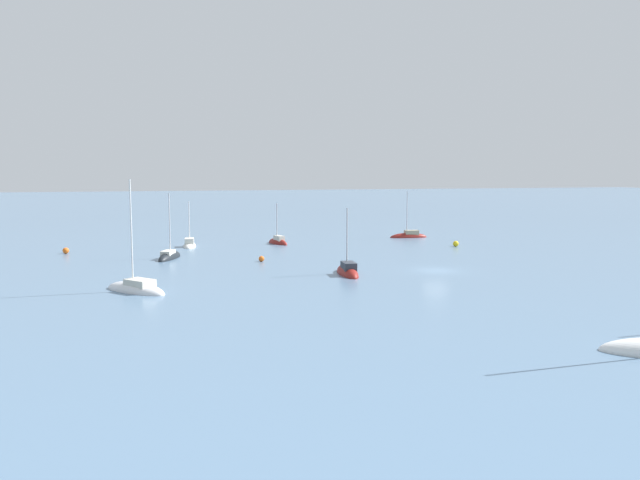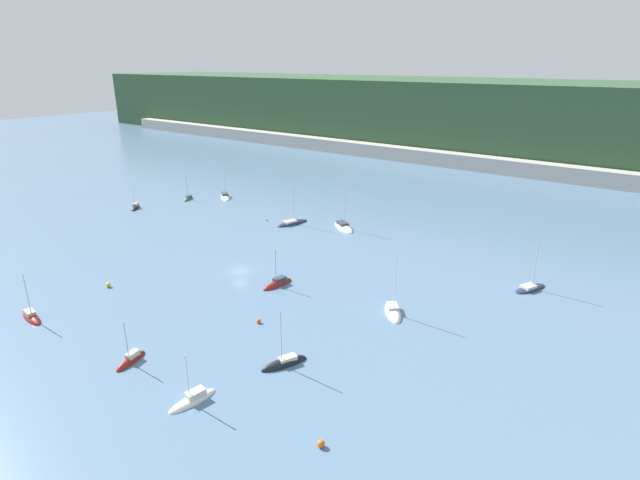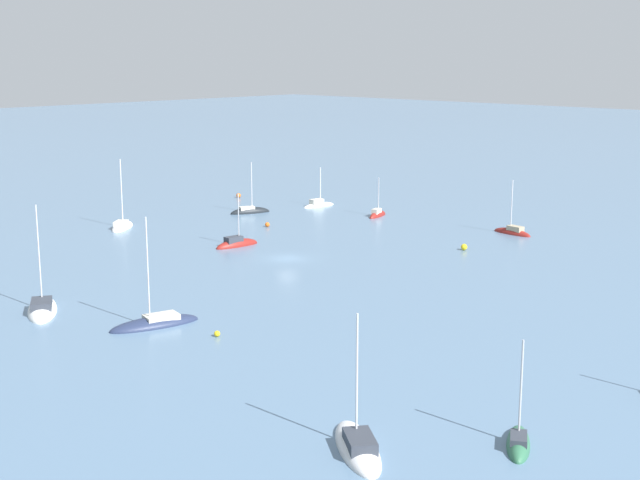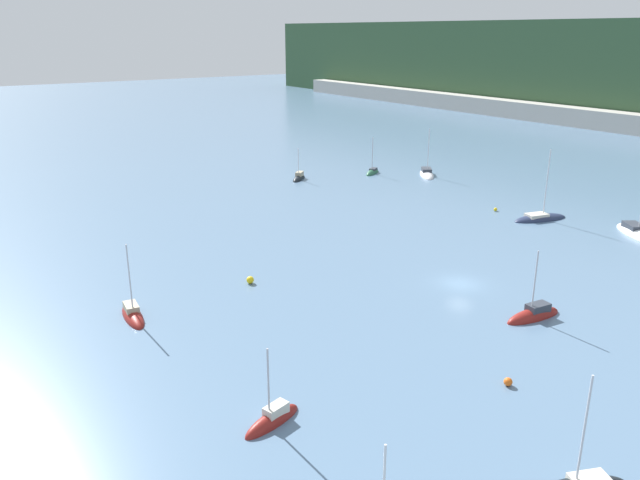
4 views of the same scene
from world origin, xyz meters
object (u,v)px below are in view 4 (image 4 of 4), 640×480
at_px(sailboat_1, 427,175).
at_px(sailboat_5, 273,421).
at_px(mooring_buoy_3, 250,280).
at_px(mooring_buoy_0, 495,209).
at_px(sailboat_4, 540,219).
at_px(sailboat_8, 372,173).
at_px(mooring_buoy_2, 508,382).
at_px(sailboat_6, 533,316).
at_px(sailboat_11, 635,234).
at_px(sailboat_0, 299,179).
at_px(sailboat_9, 133,316).

relative_size(sailboat_1, sailboat_5, 1.43).
bearing_deg(mooring_buoy_3, mooring_buoy_0, 95.47).
height_order(sailboat_4, sailboat_8, sailboat_4).
xyz_separation_m(sailboat_1, mooring_buoy_2, (56.68, -45.59, 0.22)).
bearing_deg(sailboat_6, sailboat_1, -117.73).
bearing_deg(sailboat_5, sailboat_11, 173.18).
relative_size(mooring_buoy_0, mooring_buoy_3, 0.67).
bearing_deg(sailboat_1, sailboat_11, 33.98).
bearing_deg(sailboat_0, mooring_buoy_3, 10.35).
height_order(mooring_buoy_2, mooring_buoy_3, mooring_buoy_3).
xyz_separation_m(sailboat_4, mooring_buoy_0, (-6.55, -1.78, 0.19)).
distance_m(sailboat_4, sailboat_5, 59.51).
xyz_separation_m(sailboat_8, mooring_buoy_2, (63.61, -38.24, 0.25)).
bearing_deg(sailboat_11, sailboat_6, -43.05).
relative_size(sailboat_8, mooring_buoy_0, 14.42).
relative_size(sailboat_0, mooring_buoy_2, 9.73).
height_order(sailboat_0, mooring_buoy_0, sailboat_0).
distance_m(sailboat_8, mooring_buoy_0, 30.62).
distance_m(mooring_buoy_0, mooring_buoy_2, 49.60).
height_order(sailboat_8, mooring_buoy_2, sailboat_8).
xyz_separation_m(sailboat_0, sailboat_11, (52.29, 19.34, -0.02)).
distance_m(sailboat_4, mooring_buoy_3, 45.36).
height_order(sailboat_6, sailboat_9, sailboat_9).
height_order(sailboat_0, sailboat_9, sailboat_9).
bearing_deg(sailboat_4, sailboat_8, 105.61).
bearing_deg(sailboat_1, mooring_buoy_3, -25.04).
height_order(sailboat_8, sailboat_9, sailboat_9).
relative_size(sailboat_0, mooring_buoy_3, 8.08).
bearing_deg(mooring_buoy_3, sailboat_9, -85.51).
bearing_deg(mooring_buoy_2, sailboat_11, 109.04).
height_order(sailboat_0, sailboat_1, sailboat_1).
relative_size(sailboat_5, mooring_buoy_2, 10.02).
bearing_deg(sailboat_11, sailboat_1, -150.82).
distance_m(sailboat_11, mooring_buoy_2, 46.02).
bearing_deg(sailboat_11, sailboat_9, -69.44).
bearing_deg(sailboat_5, sailboat_8, -149.13).
xyz_separation_m(mooring_buoy_0, mooring_buoy_2, (33.01, -37.02, 0.06)).
bearing_deg(mooring_buoy_0, mooring_buoy_2, -48.27).
bearing_deg(sailboat_5, sailboat_0, -139.22).
bearing_deg(mooring_buoy_3, sailboat_8, 127.84).
height_order(sailboat_8, mooring_buoy_0, sailboat_8).
distance_m(sailboat_4, sailboat_8, 37.15).
xyz_separation_m(sailboat_0, sailboat_9, (39.47, -43.68, -0.01)).
height_order(sailboat_0, sailboat_4, sailboat_4).
bearing_deg(sailboat_8, mooring_buoy_0, 56.75).
distance_m(sailboat_6, sailboat_11, 33.17).
distance_m(sailboat_0, mooring_buoy_3, 49.18).
xyz_separation_m(sailboat_0, sailboat_6, (60.81, -12.71, -0.02)).
bearing_deg(sailboat_6, mooring_buoy_2, 36.02).
height_order(sailboat_1, sailboat_4, sailboat_4).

